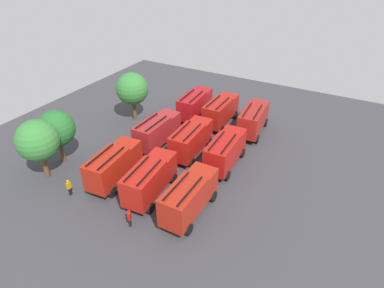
{
  "coord_description": "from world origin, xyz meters",
  "views": [
    {
      "loc": [
        -28.1,
        -15.54,
        21.67
      ],
      "look_at": [
        0.0,
        0.0,
        1.4
      ],
      "focal_mm": 29.89,
      "sensor_mm": 36.0,
      "label": 1
    }
  ],
  "objects_px": {
    "firefighter_0": "(187,101)",
    "firefighter_2": "(130,218)",
    "fire_truck_3": "(150,178)",
    "fire_truck_6": "(114,164)",
    "fire_truck_8": "(195,104)",
    "traffic_cone_0": "(178,190)",
    "tree_1": "(56,129)",
    "fire_truck_5": "(221,110)",
    "fire_truck_7": "(157,130)",
    "fire_truck_2": "(253,119)",
    "traffic_cone_1": "(160,160)",
    "tree_0": "(38,141)",
    "fire_truck_1": "(225,150)",
    "fire_truck_0": "(189,196)",
    "fire_truck_4": "(191,139)",
    "tree_2": "(132,89)",
    "firefighter_1": "(69,187)"
  },
  "relations": [
    {
      "from": "firefighter_0",
      "to": "firefighter_2",
      "type": "relative_size",
      "value": 0.98
    },
    {
      "from": "fire_truck_3",
      "to": "fire_truck_6",
      "type": "height_order",
      "value": "same"
    },
    {
      "from": "fire_truck_8",
      "to": "traffic_cone_0",
      "type": "bearing_deg",
      "value": -160.48
    },
    {
      "from": "tree_1",
      "to": "fire_truck_5",
      "type": "bearing_deg",
      "value": -35.58
    },
    {
      "from": "fire_truck_7",
      "to": "firefighter_0",
      "type": "distance_m",
      "value": 11.8
    },
    {
      "from": "fire_truck_7",
      "to": "traffic_cone_0",
      "type": "relative_size",
      "value": 11.19
    },
    {
      "from": "fire_truck_2",
      "to": "traffic_cone_1",
      "type": "distance_m",
      "value": 13.75
    },
    {
      "from": "firefighter_0",
      "to": "tree_0",
      "type": "height_order",
      "value": "tree_0"
    },
    {
      "from": "fire_truck_5",
      "to": "tree_1",
      "type": "xyz_separation_m",
      "value": [
        -17.06,
        12.2,
        2.16
      ]
    },
    {
      "from": "fire_truck_1",
      "to": "firefighter_0",
      "type": "bearing_deg",
      "value": 42.79
    },
    {
      "from": "fire_truck_8",
      "to": "firefighter_2",
      "type": "height_order",
      "value": "fire_truck_8"
    },
    {
      "from": "tree_1",
      "to": "fire_truck_0",
      "type": "bearing_deg",
      "value": -91.12
    },
    {
      "from": "fire_truck_3",
      "to": "traffic_cone_0",
      "type": "distance_m",
      "value": 3.31
    },
    {
      "from": "fire_truck_4",
      "to": "fire_truck_0",
      "type": "bearing_deg",
      "value": -154.37
    },
    {
      "from": "tree_0",
      "to": "tree_1",
      "type": "relative_size",
      "value": 1.06
    },
    {
      "from": "fire_truck_6",
      "to": "tree_1",
      "type": "height_order",
      "value": "tree_1"
    },
    {
      "from": "fire_truck_0",
      "to": "fire_truck_5",
      "type": "distance_m",
      "value": 18.05
    },
    {
      "from": "fire_truck_5",
      "to": "tree_0",
      "type": "xyz_separation_m",
      "value": [
        -19.96,
        11.52,
        2.4
      ]
    },
    {
      "from": "fire_truck_1",
      "to": "tree_2",
      "type": "xyz_separation_m",
      "value": [
        4.3,
        16.06,
        2.49
      ]
    },
    {
      "from": "firefighter_1",
      "to": "traffic_cone_1",
      "type": "relative_size",
      "value": 2.43
    },
    {
      "from": "tree_2",
      "to": "fire_truck_8",
      "type": "bearing_deg",
      "value": -57.18
    },
    {
      "from": "fire_truck_8",
      "to": "firefighter_0",
      "type": "distance_m",
      "value": 3.91
    },
    {
      "from": "fire_truck_1",
      "to": "tree_0",
      "type": "height_order",
      "value": "tree_0"
    },
    {
      "from": "fire_truck_0",
      "to": "fire_truck_6",
      "type": "height_order",
      "value": "same"
    },
    {
      "from": "firefighter_0",
      "to": "traffic_cone_1",
      "type": "relative_size",
      "value": 2.42
    },
    {
      "from": "fire_truck_1",
      "to": "fire_truck_5",
      "type": "xyz_separation_m",
      "value": [
        8.86,
        4.64,
        0.0
      ]
    },
    {
      "from": "fire_truck_3",
      "to": "traffic_cone_0",
      "type": "xyz_separation_m",
      "value": [
        1.55,
        -2.28,
        -1.83
      ]
    },
    {
      "from": "fire_truck_8",
      "to": "tree_0",
      "type": "distance_m",
      "value": 21.56
    },
    {
      "from": "tree_0",
      "to": "firefighter_2",
      "type": "bearing_deg",
      "value": -96.48
    },
    {
      "from": "fire_truck_6",
      "to": "firefighter_1",
      "type": "bearing_deg",
      "value": 142.57
    },
    {
      "from": "fire_truck_8",
      "to": "firefighter_1",
      "type": "relative_size",
      "value": 4.11
    },
    {
      "from": "fire_truck_8",
      "to": "tree_0",
      "type": "height_order",
      "value": "tree_0"
    },
    {
      "from": "fire_truck_2",
      "to": "firefighter_1",
      "type": "relative_size",
      "value": 4.14
    },
    {
      "from": "firefighter_1",
      "to": "firefighter_2",
      "type": "xyz_separation_m",
      "value": [
        -0.45,
        -7.96,
        0.01
      ]
    },
    {
      "from": "fire_truck_3",
      "to": "firefighter_2",
      "type": "distance_m",
      "value": 4.61
    },
    {
      "from": "fire_truck_2",
      "to": "fire_truck_5",
      "type": "xyz_separation_m",
      "value": [
        0.19,
        4.79,
        0.0
      ]
    },
    {
      "from": "tree_1",
      "to": "traffic_cone_1",
      "type": "xyz_separation_m",
      "value": [
        5.12,
        -10.09,
        -3.94
      ]
    },
    {
      "from": "fire_truck_4",
      "to": "fire_truck_7",
      "type": "xyz_separation_m",
      "value": [
        -0.25,
        4.62,
        0.0
      ]
    },
    {
      "from": "firefighter_0",
      "to": "traffic_cone_0",
      "type": "relative_size",
      "value": 2.75
    },
    {
      "from": "fire_truck_7",
      "to": "firefighter_1",
      "type": "relative_size",
      "value": 4.05
    },
    {
      "from": "fire_truck_5",
      "to": "fire_truck_6",
      "type": "distance_m",
      "value": 17.5
    },
    {
      "from": "firefighter_1",
      "to": "traffic_cone_0",
      "type": "bearing_deg",
      "value": -152.04
    },
    {
      "from": "fire_truck_1",
      "to": "tree_1",
      "type": "distance_m",
      "value": 18.86
    },
    {
      "from": "firefighter_2",
      "to": "tree_2",
      "type": "height_order",
      "value": "tree_2"
    },
    {
      "from": "tree_0",
      "to": "fire_truck_3",
      "type": "bearing_deg",
      "value": -75.7
    },
    {
      "from": "fire_truck_7",
      "to": "tree_1",
      "type": "height_order",
      "value": "tree_1"
    },
    {
      "from": "firefighter_2",
      "to": "tree_1",
      "type": "relative_size",
      "value": 0.28
    },
    {
      "from": "fire_truck_6",
      "to": "fire_truck_8",
      "type": "relative_size",
      "value": 1.01
    },
    {
      "from": "fire_truck_1",
      "to": "tree_2",
      "type": "height_order",
      "value": "tree_2"
    },
    {
      "from": "tree_0",
      "to": "traffic_cone_0",
      "type": "xyz_separation_m",
      "value": [
        4.53,
        -13.97,
        -4.23
      ]
    }
  ]
}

